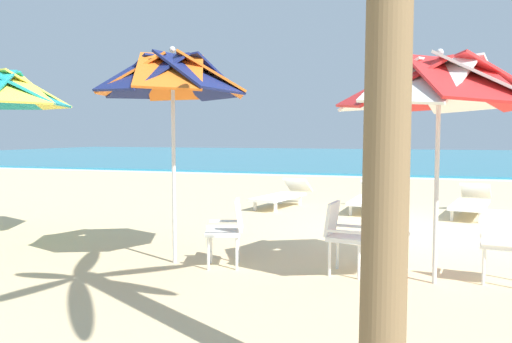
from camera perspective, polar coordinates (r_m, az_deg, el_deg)
ground_plane at (r=9.34m, az=18.44°, el=-6.48°), size 80.00×80.00×0.00m
sea at (r=39.02m, az=17.79°, el=1.52°), size 80.00×36.00×0.10m
surf_foam at (r=20.75m, az=17.97°, el=-0.72°), size 80.00×0.70×0.01m
beach_umbrella_0 at (r=6.12m, az=19.47°, el=8.91°), size 2.28×2.28×2.62m
plastic_chair_0 at (r=6.38m, az=9.47°, el=-6.66°), size 0.51×0.49×0.87m
plastic_chair_1 at (r=6.88m, az=13.66°, el=-5.93°), size 0.59×0.57×0.87m
plastic_chair_2 at (r=6.44m, az=25.40°, el=-6.89°), size 0.49×0.52×0.87m
beach_umbrella_1 at (r=6.83m, az=-9.14°, el=10.08°), size 2.01×2.01×2.80m
plastic_chair_3 at (r=6.63m, az=-3.01°, el=-6.20°), size 0.57×0.55×0.87m
sun_lounger_0 at (r=11.61m, az=22.54°, el=-3.13°), size 1.02×2.22×0.62m
sun_lounger_1 at (r=11.73m, az=12.35°, el=-2.84°), size 0.76×2.18×0.62m
sun_lounger_2 at (r=12.07m, az=2.92°, el=-2.56°), size 1.05×2.23×0.62m
beach_ball at (r=13.23m, az=15.70°, el=-2.80°), size 0.25×0.25×0.25m
beachgoer_seated at (r=19.78m, az=14.32°, el=-0.04°), size 0.30×0.93×0.92m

